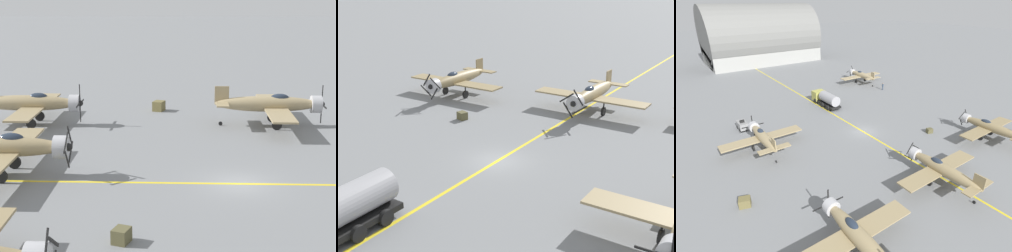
# 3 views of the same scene
# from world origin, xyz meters

# --- Properties ---
(ground_plane) EXTENTS (400.00, 400.00, 0.00)m
(ground_plane) POSITION_xyz_m (0.00, 0.00, 0.00)
(ground_plane) COLOR slate
(taxiway_stripe) EXTENTS (0.30, 160.00, 0.01)m
(taxiway_stripe) POSITION_xyz_m (0.00, 0.00, 0.00)
(taxiway_stripe) COLOR yellow
(taxiway_stripe) RESTS_ON ground
(airplane_near_center) EXTENTS (12.00, 9.98, 3.65)m
(airplane_near_center) POSITION_xyz_m (-1.07, -15.88, 2.01)
(airplane_near_center) COLOR #99845C
(airplane_near_center) RESTS_ON ground
(airplane_near_right) EXTENTS (12.00, 9.98, 3.65)m
(airplane_near_right) POSITION_xyz_m (14.77, -13.29, 2.01)
(airplane_near_right) COLOR #937F56
(airplane_near_right) RESTS_ON ground
(supply_crate_mid_lane) EXTENTS (1.12, 1.03, 0.77)m
(supply_crate_mid_lane) POSITION_xyz_m (8.80, -6.68, 0.39)
(supply_crate_mid_lane) COLOR brown
(supply_crate_mid_lane) RESTS_ON ground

